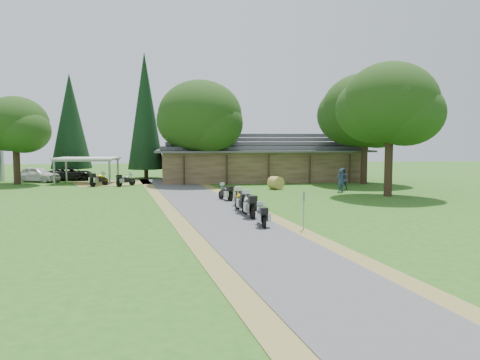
{
  "coord_description": "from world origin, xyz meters",
  "views": [
    {
      "loc": [
        -2.54,
        -23.99,
        4.26
      ],
      "look_at": [
        1.47,
        6.18,
        1.6
      ],
      "focal_mm": 35.0,
      "sensor_mm": 36.0,
      "label": 1
    }
  ],
  "objects": [
    {
      "name": "oak_lodge_left",
      "position": [
        -0.4,
        20.92,
        5.21
      ],
      "size": [
        8.01,
        8.01,
        10.41
      ],
      "primitive_type": null,
      "color": "#1A3710",
      "rests_on": "ground"
    },
    {
      "name": "oak_silo",
      "position": [
        -17.62,
        22.38,
        4.58
      ],
      "size": [
        6.09,
        6.09,
        9.17
      ],
      "primitive_type": null,
      "color": "#1A3710",
      "rests_on": "ground"
    },
    {
      "name": "motorcycle_row_e",
      "position": [
        0.74,
        8.32,
        0.59
      ],
      "size": [
        1.17,
        1.8,
        1.18
      ],
      "primitive_type": null,
      "rotation": [
        0.0,
        0.0,
        1.96
      ],
      "color": "black",
      "rests_on": "ground"
    },
    {
      "name": "ground",
      "position": [
        0.0,
        0.0,
        0.0
      ],
      "size": [
        120.0,
        120.0,
        0.0
      ],
      "primitive_type": "plane",
      "color": "#285317",
      "rests_on": "ground"
    },
    {
      "name": "sign_post",
      "position": [
        3.28,
        -2.9,
        0.91
      ],
      "size": [
        0.33,
        0.05,
        1.83
      ],
      "primitive_type": null,
      "color": "gray",
      "rests_on": "ground"
    },
    {
      "name": "lodge",
      "position": [
        6.0,
        24.0,
        2.45
      ],
      "size": [
        21.4,
        9.4,
        4.9
      ],
      "primitive_type": null,
      "color": "brown",
      "rests_on": "ground"
    },
    {
      "name": "motorcycle_row_d",
      "position": [
        1.3,
        5.84,
        0.58
      ],
      "size": [
        0.65,
        1.73,
        1.16
      ],
      "primitive_type": null,
      "rotation": [
        0.0,
        0.0,
        1.52
      ],
      "color": "#C46017",
      "rests_on": "ground"
    },
    {
      "name": "motorcycle_carport_a",
      "position": [
        -9.73,
        19.89,
        0.68
      ],
      "size": [
        1.64,
        2.0,
        1.35
      ],
      "primitive_type": null,
      "rotation": [
        0.0,
        0.0,
        0.98
      ],
      "color": "#C49B00",
      "rests_on": "ground"
    },
    {
      "name": "oak_lodge_right",
      "position": [
        15.07,
        18.59,
        5.65
      ],
      "size": [
        8.22,
        8.22,
        11.3
      ],
      "primitive_type": null,
      "color": "#1A3710",
      "rests_on": "ground"
    },
    {
      "name": "car_dark_suv",
      "position": [
        -13.54,
        26.2,
        1.03
      ],
      "size": [
        2.75,
        5.55,
        2.06
      ],
      "primitive_type": "imported",
      "rotation": [
        0.0,
        0.0,
        1.66
      ],
      "color": "black",
      "rests_on": "ground"
    },
    {
      "name": "person_a",
      "position": [
        10.39,
        11.97,
        1.11
      ],
      "size": [
        0.76,
        0.67,
        2.23
      ],
      "primitive_type": "imported",
      "rotation": [
        0.0,
        0.0,
        3.55
      ],
      "color": "navy",
      "rests_on": "ground"
    },
    {
      "name": "car_white_sedan",
      "position": [
        -16.47,
        24.74,
        0.97
      ],
      "size": [
        4.61,
        6.32,
        1.94
      ],
      "primitive_type": "imported",
      "rotation": [
        0.0,
        0.0,
        1.15
      ],
      "color": "white",
      "rests_on": "ground"
    },
    {
      "name": "hay_bale",
      "position": [
        5.72,
        14.96,
        0.55
      ],
      "size": [
        1.44,
        1.4,
        1.09
      ],
      "primitive_type": "cylinder",
      "rotation": [
        1.57,
        0.0,
        0.49
      ],
      "color": "olive",
      "rests_on": "ground"
    },
    {
      "name": "person_b",
      "position": [
        11.08,
        13.4,
        1.1
      ],
      "size": [
        0.66,
        0.5,
        2.2
      ],
      "primitive_type": "imported",
      "rotation": [
        0.0,
        0.0,
        3.06
      ],
      "color": "navy",
      "rests_on": "ground"
    },
    {
      "name": "motorcycle_row_c",
      "position": [
        1.1,
        3.02,
        0.7
      ],
      "size": [
        0.92,
        2.11,
        1.4
      ],
      "primitive_type": null,
      "rotation": [
        0.0,
        0.0,
        1.7
      ],
      "color": "#CAA206",
      "rests_on": "ground"
    },
    {
      "name": "motorcycle_row_b",
      "position": [
        1.29,
        1.16,
        0.72
      ],
      "size": [
        0.88,
        2.16,
        1.44
      ],
      "primitive_type": null,
      "rotation": [
        0.0,
        0.0,
        1.67
      ],
      "color": "#B8BCC2",
      "rests_on": "ground"
    },
    {
      "name": "motorcycle_carport_b",
      "position": [
        -7.28,
        19.41,
        0.61
      ],
      "size": [
        1.71,
        1.62,
        1.22
      ],
      "primitive_type": null,
      "rotation": [
        0.0,
        0.0,
        0.73
      ],
      "color": "slate",
      "rests_on": "ground"
    },
    {
      "name": "driveway",
      "position": [
        -0.5,
        4.0,
        0.0
      ],
      "size": [
        51.95,
        51.95,
        0.0
      ],
      "primitive_type": "plane",
      "rotation": [
        0.0,
        0.0,
        0.14
      ],
      "color": "#4B4B4E",
      "rests_on": "ground"
    },
    {
      "name": "oak_driveway",
      "position": [
        13.06,
        9.1,
        5.6
      ],
      "size": [
        7.06,
        7.06,
        11.2
      ],
      "primitive_type": null,
      "color": "#1A3710",
      "rests_on": "ground"
    },
    {
      "name": "carport",
      "position": [
        -11.31,
        22.9,
        1.24
      ],
      "size": [
        6.12,
        4.43,
        2.49
      ],
      "primitive_type": null,
      "rotation": [
        0.0,
        0.0,
        -0.11
      ],
      "color": "white",
      "rests_on": "ground"
    },
    {
      "name": "motorcycle_row_a",
      "position": [
        1.51,
        -1.65,
        0.57
      ],
      "size": [
        0.56,
        1.68,
        1.15
      ],
      "primitive_type": null,
      "rotation": [
        0.0,
        0.0,
        1.57
      ],
      "color": "navy",
      "rests_on": "ground"
    },
    {
      "name": "cedar_near",
      "position": [
        -6.0,
        27.86,
        6.81
      ],
      "size": [
        3.89,
        3.89,
        13.62
      ],
      "primitive_type": "cone",
      "color": "black",
      "rests_on": "ground"
    },
    {
      "name": "cedar_far",
      "position": [
        -13.92,
        28.33,
        5.64
      ],
      "size": [
        4.28,
        4.28,
        11.27
      ],
      "primitive_type": "cone",
      "color": "black",
      "rests_on": "ground"
    }
  ]
}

